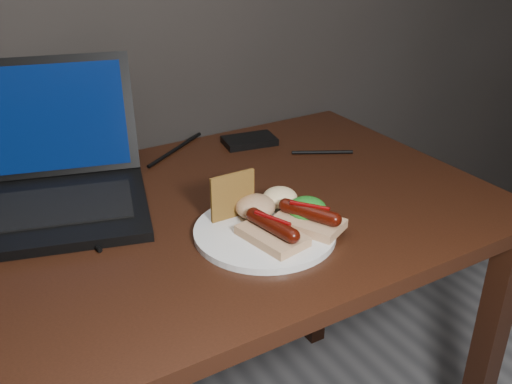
{
  "coord_description": "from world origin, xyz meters",
  "views": [
    {
      "loc": [
        -0.25,
        0.53,
        1.26
      ],
      "look_at": [
        0.19,
        1.28,
        0.82
      ],
      "focal_mm": 40.0,
      "sensor_mm": 36.0,
      "label": 1
    }
  ],
  "objects": [
    {
      "name": "bread_sausage_right",
      "position": [
        0.26,
        1.22,
        0.78
      ],
      "size": [
        0.11,
        0.13,
        0.04
      ],
      "color": "tan",
      "rests_on": "plate"
    },
    {
      "name": "laptop",
      "position": [
        -0.1,
        1.57,
        0.8
      ],
      "size": [
        0.46,
        0.45,
        0.25
      ],
      "color": "black",
      "rests_on": "desk"
    },
    {
      "name": "coleslaw_mound",
      "position": [
        0.26,
        1.31,
        0.78
      ],
      "size": [
        0.06,
        0.06,
        0.04
      ],
      "primitive_type": "ellipsoid",
      "color": "#ECE5CB",
      "rests_on": "plate"
    },
    {
      "name": "crispbread",
      "position": [
        0.17,
        1.32,
        0.8
      ],
      "size": [
        0.09,
        0.01,
        0.08
      ],
      "primitive_type": "cube",
      "color": "olive",
      "rests_on": "plate"
    },
    {
      "name": "salad_greens",
      "position": [
        0.28,
        1.24,
        0.78
      ],
      "size": [
        0.07,
        0.07,
        0.04
      ],
      "primitive_type": "ellipsoid",
      "color": "#135F18",
      "rests_on": "plate"
    },
    {
      "name": "salsa_mound",
      "position": [
        0.2,
        1.3,
        0.78
      ],
      "size": [
        0.07,
        0.07,
        0.04
      ],
      "primitive_type": "ellipsoid",
      "color": "maroon",
      "rests_on": "plate"
    },
    {
      "name": "plate",
      "position": [
        0.19,
        1.25,
        0.76
      ],
      "size": [
        0.32,
        0.32,
        0.01
      ],
      "primitive_type": "cylinder",
      "rotation": [
        0.0,
        0.0,
        -0.36
      ],
      "color": "silver",
      "rests_on": "desk"
    },
    {
      "name": "desk_cables",
      "position": [
        0.04,
        1.54,
        0.75
      ],
      "size": [
        0.94,
        0.4,
        0.01
      ],
      "color": "black",
      "rests_on": "desk"
    },
    {
      "name": "desk",
      "position": [
        0.0,
        1.38,
        0.66
      ],
      "size": [
        1.4,
        0.7,
        0.75
      ],
      "color": "black",
      "rests_on": "ground"
    },
    {
      "name": "hard_drive",
      "position": [
        0.38,
        1.63,
        0.76
      ],
      "size": [
        0.13,
        0.09,
        0.02
      ],
      "primitive_type": "cube",
      "rotation": [
        0.0,
        0.0,
        -0.17
      ],
      "color": "black",
      "rests_on": "desk"
    },
    {
      "name": "bread_sausage_center",
      "position": [
        0.19,
        1.21,
        0.78
      ],
      "size": [
        0.09,
        0.13,
        0.04
      ],
      "color": "tan",
      "rests_on": "plate"
    }
  ]
}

